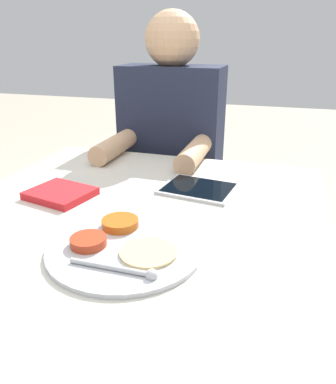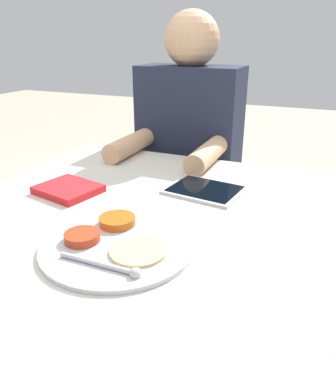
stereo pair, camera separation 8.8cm
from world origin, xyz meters
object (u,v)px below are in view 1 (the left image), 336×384
at_px(thali_tray, 124,245).
at_px(person_diner, 171,176).
at_px(tablet_device, 199,188).
at_px(red_notebook, 61,194).

relative_size(thali_tray, person_diner, 0.26).
height_order(thali_tray, tablet_device, thali_tray).
distance_m(thali_tray, tablet_device, 0.36).
bearing_deg(thali_tray, red_notebook, 143.84).
bearing_deg(red_notebook, thali_tray, -36.16).
bearing_deg(person_diner, tablet_device, -64.52).
relative_size(red_notebook, tablet_device, 0.83).
distance_m(thali_tray, person_diner, 0.83).
distance_m(red_notebook, person_diner, 0.64).
bearing_deg(thali_tray, person_diner, 99.95).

